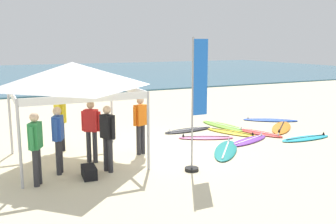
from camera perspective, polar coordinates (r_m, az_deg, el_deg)
The scene contains 21 objects.
ground_plane at distance 11.92m, azimuth -0.66°, elevation -5.63°, with size 80.00×80.00×0.00m, color beige.
sea at distance 42.70m, azimuth -19.17°, elevation 5.32°, with size 80.00×36.00×0.10m, color #386B84.
canopy_tent at distance 10.69m, azimuth -13.99°, elevation 5.27°, with size 3.22×3.22×2.75m.
surfboard_lime at distance 15.33m, azimuth 8.22°, elevation -2.03°, with size 1.00×2.43×0.19m.
surfboard_cyan at distance 14.04m, azimuth 19.75°, elevation -3.65°, with size 2.04×0.56×0.19m.
surfboard_purple at distance 13.20m, azimuth 11.92°, elevation -4.13°, with size 2.05×1.22×0.19m.
surfboard_blue at distance 16.88m, azimuth 14.89°, elevation -1.14°, with size 2.23×1.77×0.19m.
surfboard_pink at distance 13.37m, azimuth 5.58°, elevation -3.77°, with size 1.95×1.26×0.19m.
surfboard_orange at distance 15.50m, azimuth 16.46°, elevation -2.21°, with size 2.23×2.13×0.19m.
surfboard_teal at distance 11.91m, azimuth 8.56°, elevation -5.58°, with size 2.01×2.23×0.19m.
surfboard_black at distance 14.45m, azimuth 3.00°, elevation -2.68°, with size 2.08×0.74×0.19m.
surfboard_red at distance 14.40m, azimuth 13.25°, elevation -2.98°, with size 1.14×2.03×0.19m.
surfboard_yellow at distance 14.26m, azimuth 9.45°, elevation -2.98°, with size 1.35×2.12×0.19m.
person_orange at distance 11.29m, azimuth -4.10°, elevation -1.39°, with size 0.52×0.34×1.71m.
person_black at distance 9.83m, azimuth -8.95°, elevation -3.24°, with size 0.33×0.52×1.71m.
person_green at distance 9.29m, azimuth -19.01°, elevation -4.47°, with size 0.36×0.50×1.71m.
person_red at distance 10.68m, azimuth -11.30°, elevation -2.24°, with size 0.47×0.39×1.71m.
person_yellow at distance 12.11m, azimuth -15.67°, elevation -0.96°, with size 0.32×0.53×1.71m.
person_blue at distance 9.94m, azimuth -15.96°, elevation -3.36°, with size 0.34×0.51×1.71m.
banner_flag at distance 9.73m, azimuth 4.21°, elevation 0.25°, with size 0.60×0.36×3.40m.
gear_bag_near_tent at distance 9.71m, azimuth -11.62°, elevation -8.71°, with size 0.60×0.32×0.28m, color black.
Camera 1 is at (-4.85, -10.39, 3.25)m, focal length 41.14 mm.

